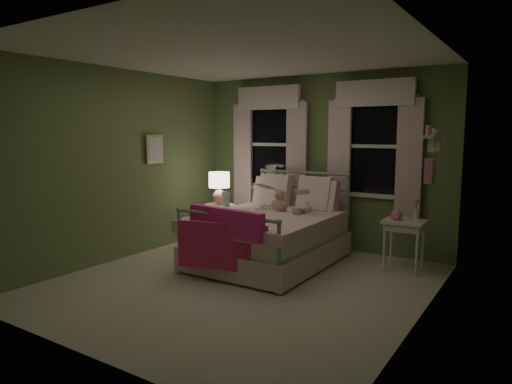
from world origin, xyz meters
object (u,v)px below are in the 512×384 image
Objects in this scene: child_left at (269,191)px; teddy_bear at (280,202)px; nightstand_left at (220,219)px; nightstand_right at (404,228)px; child_right at (304,195)px; table_lamp at (219,185)px; bed at (270,235)px.

child_left reaches higher than teddy_bear.
nightstand_left and nightstand_right have the same top height.
table_lamp is (-1.39, -0.08, 0.06)m from child_right.
teddy_bear is 1.17m from nightstand_left.
bed is at bearing 48.58° from child_right.
bed is 4.23× the size of table_lamp.
bed is at bearing 131.62° from child_left.
bed is at bearing -17.21° from nightstand_left.
nightstand_right is (2.71, 0.28, 0.13)m from nightstand_left.
teddy_bear reaches higher than nightstand_right.
teddy_bear is at bearing -4.15° from nightstand_left.
bed is 3.13× the size of child_right.
bed reaches higher than teddy_bear.
table_lamp is 2.75m from nightstand_right.
bed is 3.13× the size of nightstand_left.
nightstand_right is (2.71, 0.28, -0.40)m from table_lamp.
table_lamp reaches higher than teddy_bear.
child_left is at bearing -173.98° from nightstand_right.
child_right is (0.28, 0.42, 0.51)m from bed.
child_right is at bearing 3.21° from table_lamp.
table_lamp is at bearing 175.85° from teddy_bear.
child_left reaches higher than bed.
child_left is 0.56m from child_right.
table_lamp is at bearing 162.79° from bed.
bed is at bearing -90.00° from teddy_bear.
child_left is at bearing 123.60° from bed.
nightstand_right is at bearing 12.56° from teddy_bear.
table_lamp is at bearing -4.62° from child_right.
nightstand_right is (1.60, 0.62, 0.17)m from bed.
nightstand_right is (1.60, 0.36, -0.24)m from teddy_bear.
child_left is (-0.28, 0.42, 0.52)m from bed.
bed is 3.01× the size of child_left.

